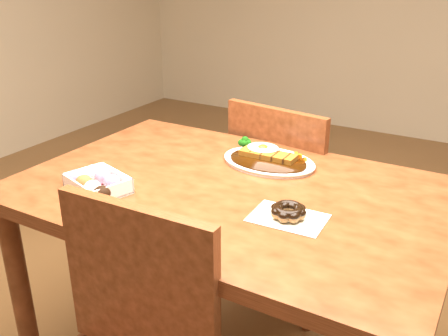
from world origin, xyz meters
The scene contains 5 objects.
table centered at (0.00, 0.00, 0.65)m, with size 1.20×0.80×0.75m.
chair_far centered at (-0.03, 0.54, 0.48)m, with size 0.48×0.48×0.87m.
katsu_curry_plate centered at (0.02, 0.21, 0.76)m, with size 0.31×0.23×0.06m.
donut_box centered at (-0.31, -0.21, 0.77)m, with size 0.20×0.17×0.05m.
pon_de_ring centered at (0.22, -0.09, 0.77)m, with size 0.19×0.14×0.04m.
Camera 1 is at (0.63, -1.11, 1.34)m, focal length 40.00 mm.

